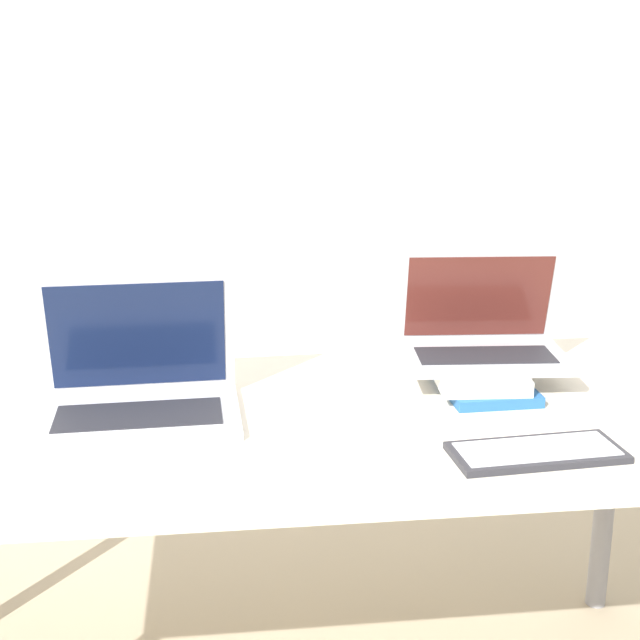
{
  "coord_description": "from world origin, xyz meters",
  "views": [
    {
      "loc": [
        -0.13,
        -1.19,
        1.34
      ],
      "look_at": [
        0.06,
        0.39,
        0.88
      ],
      "focal_mm": 50.0,
      "sensor_mm": 36.0,
      "label": 1
    }
  ],
  "objects": [
    {
      "name": "book_stack",
      "position": [
        0.39,
        0.46,
        0.73
      ],
      "size": [
        0.2,
        0.25,
        0.05
      ],
      "color": "#235693",
      "rests_on": "desk"
    },
    {
      "name": "wall_back",
      "position": [
        0.0,
        1.84,
        1.35
      ],
      "size": [
        8.0,
        0.05,
        2.7
      ],
      "color": "silver",
      "rests_on": "ground_plane"
    },
    {
      "name": "laptop_on_books",
      "position": [
        0.41,
        0.51,
        0.8
      ],
      "size": [
        0.35,
        0.24,
        0.22
      ],
      "color": "#B2B2B7",
      "rests_on": "book_stack"
    },
    {
      "name": "desk",
      "position": [
        0.0,
        0.39,
        0.64
      ],
      "size": [
        1.74,
        0.77,
        0.7
      ],
      "color": "beige",
      "rests_on": "ground_plane"
    },
    {
      "name": "laptop_left",
      "position": [
        -0.28,
        0.41,
        0.75
      ],
      "size": [
        0.38,
        0.27,
        0.26
      ],
      "color": "silver",
      "rests_on": "desk"
    },
    {
      "name": "wireless_keyboard",
      "position": [
        0.4,
        0.14,
        0.71
      ],
      "size": [
        0.3,
        0.14,
        0.01
      ],
      "color": "#28282D",
      "rests_on": "desk"
    }
  ]
}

